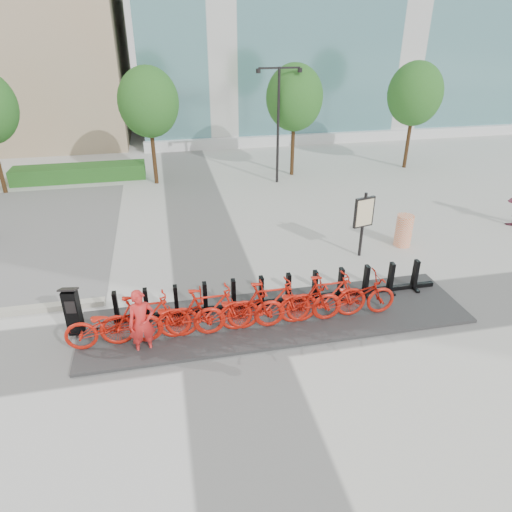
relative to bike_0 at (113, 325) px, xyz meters
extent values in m
plane|color=#BAB9AE|center=(2.60, 0.05, -0.64)|extent=(120.00, 120.00, 0.00)
cube|color=#1A5F1E|center=(-2.40, 13.25, -0.29)|extent=(6.00, 1.20, 0.70)
cylinder|color=#412415|center=(1.10, 12.05, 0.86)|extent=(0.18, 0.18, 3.00)
ellipsoid|color=#27651C|center=(1.10, 12.05, 2.96)|extent=(2.60, 2.60, 2.99)
cylinder|color=#412415|center=(7.60, 12.05, 0.86)|extent=(0.18, 0.18, 3.00)
ellipsoid|color=#27651C|center=(7.60, 12.05, 2.96)|extent=(2.60, 2.60, 2.99)
cylinder|color=#412415|center=(13.60, 12.05, 0.86)|extent=(0.18, 0.18, 3.00)
ellipsoid|color=#27651C|center=(13.60, 12.05, 2.96)|extent=(2.60, 2.60, 2.99)
cylinder|color=black|center=(6.60, 11.05, 1.86)|extent=(0.12, 0.12, 5.00)
cube|color=black|center=(6.15, 11.05, 4.31)|extent=(0.90, 0.08, 0.08)
cube|color=black|center=(7.05, 11.05, 4.31)|extent=(0.90, 0.08, 0.08)
cylinder|color=black|center=(5.70, 11.05, 4.21)|extent=(0.20, 0.20, 0.18)
cylinder|color=black|center=(7.50, 11.05, 4.21)|extent=(0.20, 0.20, 0.18)
cube|color=#313131|center=(3.90, 0.35, -0.60)|extent=(9.60, 2.40, 0.08)
imported|color=#B2160A|center=(0.00, 0.00, 0.00)|extent=(2.12, 0.74, 1.11)
imported|color=#B2160A|center=(0.72, 0.00, 0.06)|extent=(2.06, 0.58, 1.24)
imported|color=#B2160A|center=(1.44, 0.00, 0.00)|extent=(2.12, 0.74, 1.11)
imported|color=#B2160A|center=(2.16, 0.00, 0.06)|extent=(2.06, 0.58, 1.24)
imported|color=#B2160A|center=(2.88, 0.00, 0.00)|extent=(2.12, 0.74, 1.11)
imported|color=#B2160A|center=(3.60, 0.00, 0.06)|extent=(2.06, 0.58, 1.24)
imported|color=#B2160A|center=(4.32, 0.00, 0.00)|extent=(2.12, 0.74, 1.11)
imported|color=#B2160A|center=(5.04, 0.00, 0.06)|extent=(2.06, 0.58, 1.24)
imported|color=#B2160A|center=(5.76, 0.00, 0.00)|extent=(2.12, 0.74, 1.11)
cube|color=black|center=(-0.93, 0.68, 0.02)|extent=(0.36, 0.32, 1.15)
cube|color=black|center=(-0.93, 0.68, 0.63)|extent=(0.43, 0.38, 0.15)
cube|color=black|center=(-0.93, 0.53, 0.24)|extent=(0.23, 0.05, 0.32)
imported|color=red|center=(0.66, -0.31, 0.16)|extent=(0.65, 0.49, 1.60)
cylinder|color=#FF5100|center=(9.02, 3.61, -0.10)|extent=(0.58, 0.58, 1.06)
cylinder|color=black|center=(7.33, 3.21, 0.41)|extent=(0.10, 0.10, 2.10)
cube|color=black|center=(7.33, 3.21, 0.84)|extent=(0.69, 0.26, 0.95)
cube|color=beige|center=(7.33, 3.15, 0.84)|extent=(0.58, 0.16, 0.84)
camera|label=1|loc=(1.41, -8.83, 6.02)|focal=32.00mm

